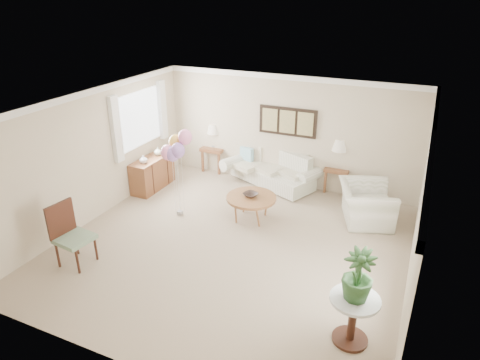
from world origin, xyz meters
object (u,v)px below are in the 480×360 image
at_px(coffee_table, 251,198).
at_px(armchair, 366,204).
at_px(sofa, 273,171).
at_px(accent_chair, 70,233).
at_px(balloon_cluster, 176,148).

bearing_deg(coffee_table, armchair, 23.07).
bearing_deg(sofa, armchair, -22.52).
xyz_separation_m(armchair, accent_chair, (-4.28, -3.52, 0.20)).
distance_m(sofa, balloon_cluster, 2.84).
xyz_separation_m(coffee_table, armchair, (2.10, 0.90, -0.09)).
distance_m(accent_chair, balloon_cluster, 2.49).
distance_m(armchair, balloon_cluster, 3.92).
height_order(coffee_table, balloon_cluster, balloon_cluster).
relative_size(sofa, balloon_cluster, 1.37).
bearing_deg(coffee_table, sofa, 96.20).
bearing_deg(accent_chair, balloon_cluster, 70.79).
xyz_separation_m(sofa, coffee_table, (0.20, -1.85, 0.14)).
bearing_deg(balloon_cluster, coffee_table, 17.06).
bearing_deg(sofa, coffee_table, -83.80).
bearing_deg(sofa, accent_chair, -113.87).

